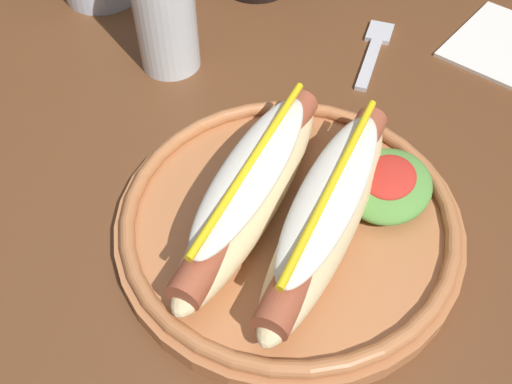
% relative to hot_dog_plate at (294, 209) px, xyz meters
% --- Properties ---
extents(dining_table, '(1.22, 0.96, 0.74)m').
position_rel_hot_dog_plate_xyz_m(dining_table, '(-0.01, 0.21, -0.12)').
color(dining_table, brown).
rests_on(dining_table, ground_plane).
extents(hot_dog_plate, '(0.27, 0.27, 0.08)m').
position_rel_hot_dog_plate_xyz_m(hot_dog_plate, '(0.00, 0.00, 0.00)').
color(hot_dog_plate, '#B77042').
rests_on(hot_dog_plate, dining_table).
extents(fork, '(0.12, 0.04, 0.00)m').
position_rel_hot_dog_plate_xyz_m(fork, '(0.26, 0.03, -0.02)').
color(fork, silver).
rests_on(fork, dining_table).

